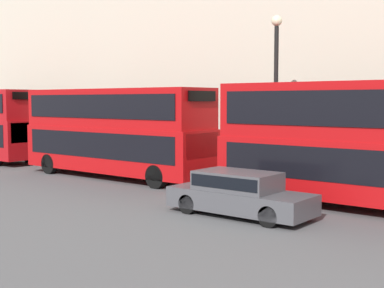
# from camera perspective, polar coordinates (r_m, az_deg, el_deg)

# --- Properties ---
(bus_leading) EXTENTS (2.59, 10.91, 4.31)m
(bus_leading) POSITION_cam_1_polar(r_m,az_deg,el_deg) (18.68, 18.79, 0.40)
(bus_leading) COLOR #B20C0F
(bus_leading) RESTS_ON ground
(bus_second_in_queue) EXTENTS (2.59, 10.47, 4.23)m
(bus_second_in_queue) POSITION_cam_1_polar(r_m,az_deg,el_deg) (25.65, -8.17, 1.60)
(bus_second_in_queue) COLOR #B20C0F
(bus_second_in_queue) RESTS_ON ground
(car_hatchback) EXTENTS (1.80, 4.74, 1.42)m
(car_hatchback) POSITION_cam_1_polar(r_m,az_deg,el_deg) (17.21, 5.05, -5.17)
(car_hatchback) COLOR #47474C
(car_hatchback) RESTS_ON ground
(street_lamp) EXTENTS (0.44, 0.44, 7.11)m
(street_lamp) POSITION_cam_1_polar(r_m,az_deg,el_deg) (22.13, 8.95, 6.31)
(street_lamp) COLOR black
(street_lamp) RESTS_ON ground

